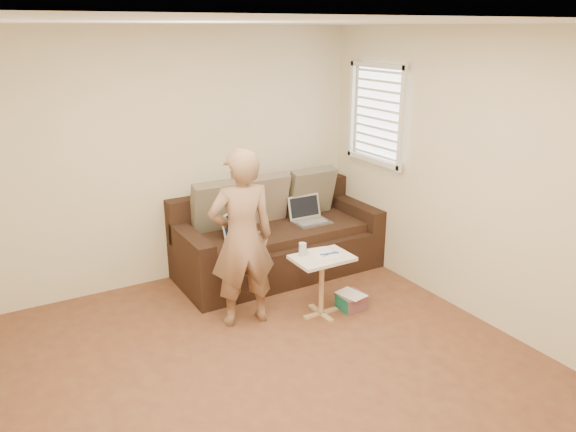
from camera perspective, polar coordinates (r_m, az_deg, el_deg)
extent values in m
plane|color=brown|center=(4.50, 0.19, -16.20)|extent=(4.50, 4.50, 0.00)
plane|color=white|center=(3.69, 0.23, 19.07)|extent=(4.50, 4.50, 0.00)
plane|color=beige|center=(5.89, -11.02, 5.84)|extent=(4.00, 0.00, 4.00)
plane|color=beige|center=(5.17, 19.72, 3.31)|extent=(0.00, 4.50, 4.50)
imported|color=brown|center=(4.92, -4.71, -2.31)|extent=(0.65, 0.49, 1.63)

